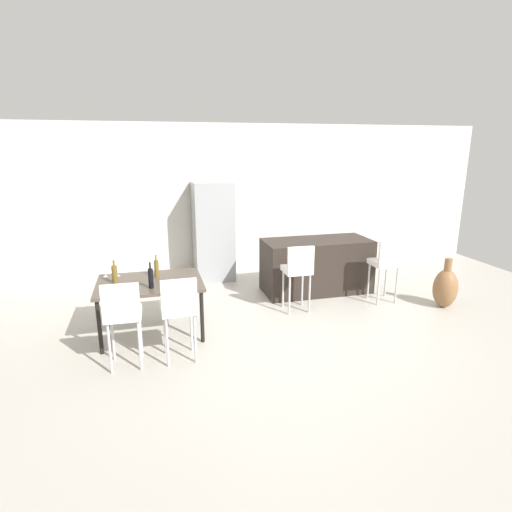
{
  "coord_description": "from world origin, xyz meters",
  "views": [
    {
      "loc": [
        -2.05,
        -5.28,
        2.48
      ],
      "look_at": [
        -0.49,
        0.6,
        0.85
      ],
      "focal_mm": 28.9,
      "sensor_mm": 36.0,
      "label": 1
    }
  ],
  "objects": [
    {
      "name": "ground_plane",
      "position": [
        0.0,
        0.0,
        0.0
      ],
      "size": [
        10.0,
        10.0,
        0.0
      ],
      "primitive_type": "plane",
      "color": "#ADA89E"
    },
    {
      "name": "back_wall",
      "position": [
        0.0,
        2.73,
        1.45
      ],
      "size": [
        10.0,
        0.12,
        2.9
      ],
      "primitive_type": "cube",
      "color": "beige",
      "rests_on": "ground_plane"
    },
    {
      "name": "kitchen_island",
      "position": [
        0.73,
        1.1,
        0.46
      ],
      "size": [
        1.84,
        0.81,
        0.92
      ],
      "primitive_type": "cube",
      "color": "black",
      "rests_on": "ground_plane"
    },
    {
      "name": "bar_chair_left",
      "position": [
        0.09,
        0.32,
        0.7
      ],
      "size": [
        0.41,
        0.41,
        1.05
      ],
      "color": "white",
      "rests_on": "ground_plane"
    },
    {
      "name": "bar_chair_middle",
      "position": [
        1.59,
        0.32,
        0.7
      ],
      "size": [
        0.41,
        0.41,
        1.05
      ],
      "color": "white",
      "rests_on": "ground_plane"
    },
    {
      "name": "dining_table",
      "position": [
        -2.09,
        0.09,
        0.68
      ],
      "size": [
        1.37,
        1.0,
        0.74
      ],
      "color": "#4C4238",
      "rests_on": "ground_plane"
    },
    {
      "name": "dining_chair_near",
      "position": [
        -2.4,
        -0.77,
        0.7
      ],
      "size": [
        0.41,
        0.41,
        1.05
      ],
      "color": "white",
      "rests_on": "ground_plane"
    },
    {
      "name": "dining_chair_far",
      "position": [
        -1.78,
        -0.77,
        0.7
      ],
      "size": [
        0.41,
        0.41,
        1.05
      ],
      "color": "white",
      "rests_on": "ground_plane"
    },
    {
      "name": "wine_bottle_end",
      "position": [
        -2.07,
        -0.18,
        0.87
      ],
      "size": [
        0.06,
        0.06,
        0.34
      ],
      "color": "black",
      "rests_on": "dining_table"
    },
    {
      "name": "wine_bottle_left",
      "position": [
        -1.99,
        0.27,
        0.86
      ],
      "size": [
        0.06,
        0.06,
        0.32
      ],
      "color": "brown",
      "rests_on": "dining_table"
    },
    {
      "name": "wine_bottle_right",
      "position": [
        -2.52,
        0.13,
        0.87
      ],
      "size": [
        0.07,
        0.07,
        0.32
      ],
      "color": "brown",
      "rests_on": "dining_table"
    },
    {
      "name": "wine_glass_middle",
      "position": [
        -2.67,
        0.47,
        0.86
      ],
      "size": [
        0.07,
        0.07,
        0.17
      ],
      "color": "silver",
      "rests_on": "dining_table"
    },
    {
      "name": "wine_glass_far",
      "position": [
        -2.51,
        0.46,
        0.86
      ],
      "size": [
        0.07,
        0.07,
        0.17
      ],
      "color": "silver",
      "rests_on": "dining_table"
    },
    {
      "name": "refrigerator",
      "position": [
        -0.88,
        2.29,
        0.92
      ],
      "size": [
        0.72,
        0.68,
        1.84
      ],
      "primitive_type": "cube",
      "color": "#939699",
      "rests_on": "ground_plane"
    },
    {
      "name": "floor_vase",
      "position": [
        2.4,
        -0.12,
        0.32
      ],
      "size": [
        0.37,
        0.37,
        0.8
      ],
      "color": "brown",
      "rests_on": "ground_plane"
    },
    {
      "name": "potted_plant",
      "position": [
        2.08,
        2.28,
        0.3
      ],
      "size": [
        0.33,
        0.33,
        0.53
      ],
      "color": "#996B4C",
      "rests_on": "ground_plane"
    }
  ]
}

